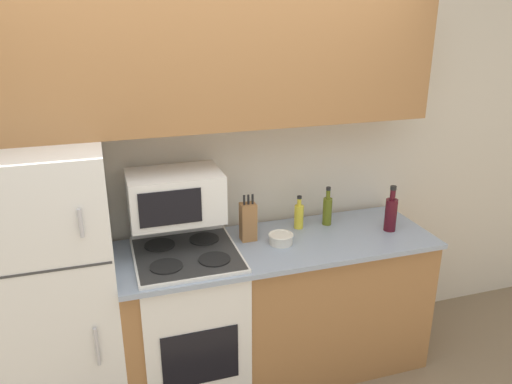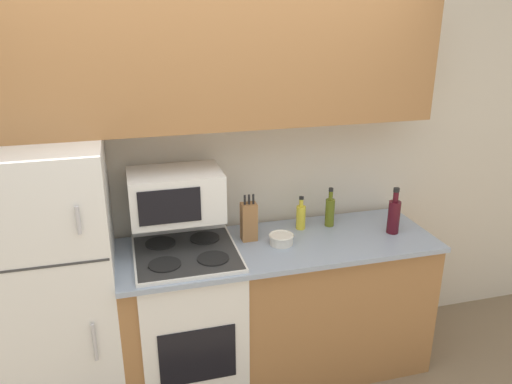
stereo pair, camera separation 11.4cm
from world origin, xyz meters
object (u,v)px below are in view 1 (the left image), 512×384
knife_block (248,221)px  bottle_olive_oil (327,210)px  refrigerator (49,292)px  stove (190,321)px  bowl (281,238)px  microwave (175,196)px  bottle_cooking_spray (299,215)px  bottle_wine_red (391,213)px

knife_block → bottle_olive_oil: (0.56, 0.07, -0.02)m
refrigerator → stove: refrigerator is taller
stove → bowl: size_ratio=7.31×
bowl → microwave: bearing=166.5°
stove → microwave: 0.78m
refrigerator → bottle_cooking_spray: refrigerator is taller
microwave → bottle_wine_red: (1.33, -0.17, -0.21)m
knife_block → bowl: 0.22m
bowl → bottle_olive_oil: size_ratio=0.59×
refrigerator → stove: size_ratio=1.46×
refrigerator → bottle_wine_red: (2.06, -0.07, 0.24)m
bowl → stove: bearing=177.9°
stove → bottle_olive_oil: bearing=9.4°
refrigerator → stove: 0.83m
knife_block → bottle_cooking_spray: (0.36, 0.07, -0.03)m
microwave → bottle_olive_oil: (0.99, 0.04, -0.22)m
stove → microwave: bearing=102.5°
microwave → bowl: size_ratio=3.47×
stove → bottle_cooking_spray: 0.94m
refrigerator → bottle_wine_red: refrigerator is taller
bowl → refrigerator: bearing=178.0°
stove → bottle_wine_red: size_ratio=3.72×
bottle_cooking_spray → bottle_olive_oil: (0.20, -0.00, 0.02)m
bottle_olive_oil → bottle_wine_red: bearing=-31.1°
stove → microwave: microwave is taller
stove → refrigerator: bearing=178.0°
refrigerator → bottle_cooking_spray: bearing=5.1°
knife_block → bottle_cooking_spray: 0.37m
stove → bowl: stove is taller
knife_block → bowl: (0.17, -0.11, -0.09)m
refrigerator → bowl: 1.34m
bowl → bottle_cooking_spray: bottle_cooking_spray is taller
refrigerator → bottle_cooking_spray: 1.54m
stove → bottle_olive_oil: size_ratio=4.29×
refrigerator → bottle_olive_oil: size_ratio=6.29×
knife_block → bottle_cooking_spray: size_ratio=1.35×
refrigerator → microwave: 0.86m
bowl → bottle_olive_oil: 0.43m
refrigerator → knife_block: refrigerator is taller
bottle_wine_red → bottle_olive_oil: size_ratio=1.15×
refrigerator → bottle_cooking_spray: size_ratio=7.43×
knife_block → bottle_wine_red: bearing=-8.9°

